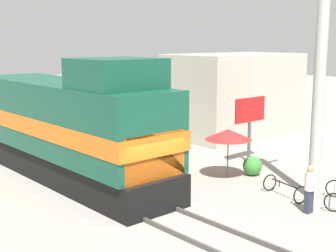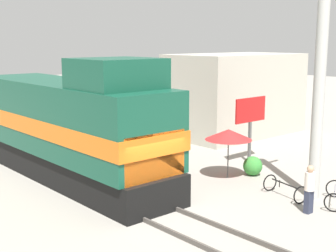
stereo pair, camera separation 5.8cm
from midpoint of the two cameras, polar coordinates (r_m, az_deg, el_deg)
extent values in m
plane|color=gray|center=(16.34, -2.51, -10.31)|extent=(120.00, 120.00, 0.00)
cube|color=#4C4742|center=(15.90, -4.56, -10.64)|extent=(0.08, 33.63, 0.15)
cube|color=#4C4742|center=(16.74, -0.58, -9.50)|extent=(0.08, 33.63, 0.15)
cube|color=black|center=(20.40, -12.05, -4.54)|extent=(2.77, 12.01, 1.19)
cube|color=#144C38|center=(19.97, -12.28, 1.13)|extent=(3.02, 11.53, 2.90)
cube|color=orange|center=(20.02, -12.24, 0.31)|extent=(3.06, 11.65, 0.70)
cube|color=orange|center=(16.06, -3.51, -3.27)|extent=(2.56, 1.68, 1.59)
cube|color=#144C38|center=(16.71, -6.42, 6.38)|extent=(2.84, 2.64, 1.07)
cylinder|color=#B2B2AD|center=(17.50, 17.98, 6.96)|extent=(0.42, 0.42, 9.75)
cylinder|color=#4C4C4C|center=(19.92, 7.22, -3.53)|extent=(0.05, 0.05, 2.01)
cone|color=red|center=(19.72, 7.28, -1.02)|extent=(1.98, 1.98, 0.44)
cube|color=#595959|center=(22.60, 9.78, -1.96)|extent=(0.12, 0.12, 1.98)
cube|color=red|center=(22.32, 9.91, 1.97)|extent=(2.09, 0.08, 1.16)
sphere|color=#388C38|center=(20.64, 10.17, -4.80)|extent=(0.84, 0.84, 0.84)
cube|color=#2D3347|center=(16.71, 16.67, -8.81)|extent=(0.30, 0.20, 0.80)
cylinder|color=silver|center=(16.50, 16.80, -6.45)|extent=(0.34, 0.34, 0.63)
sphere|color=tan|center=(16.38, 16.88, -5.00)|extent=(0.23, 0.23, 0.23)
torus|color=black|center=(17.10, 19.46, -8.77)|extent=(0.36, 0.62, 0.67)
torus|color=black|center=(18.64, 19.57, -7.18)|extent=(0.36, 0.62, 0.67)
cube|color=slate|center=(17.81, 19.56, -7.35)|extent=(1.24, 0.68, 0.04)
cylinder|color=slate|center=(17.56, 19.52, -7.86)|extent=(0.04, 0.04, 0.28)
torus|color=black|center=(18.70, 12.21, -6.76)|extent=(0.66, 0.20, 0.66)
torus|color=black|center=(17.55, 15.75, -8.07)|extent=(0.66, 0.20, 0.66)
cube|color=black|center=(18.06, 13.95, -6.82)|extent=(0.36, 1.38, 0.04)
cylinder|color=black|center=(18.29, 13.33, -6.83)|extent=(0.04, 0.04, 0.28)
cube|color=#B7B2A3|center=(29.32, 8.06, 3.86)|extent=(8.37, 4.71, 4.95)
camera|label=1|loc=(0.03, -90.10, -0.02)|focal=50.00mm
camera|label=2|loc=(0.03, 89.90, 0.02)|focal=50.00mm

